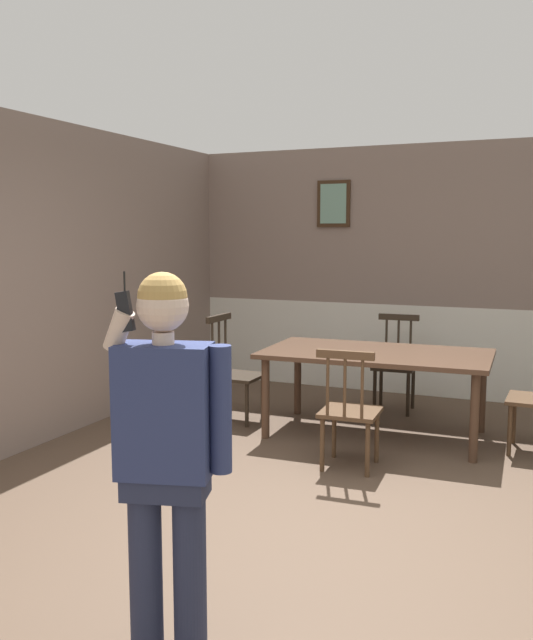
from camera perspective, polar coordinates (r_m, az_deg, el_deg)
name	(u,v)px	position (r m, az deg, el deg)	size (l,w,h in m)	color
ground_plane	(325,528)	(4.30, 4.95, -16.98)	(8.18, 8.18, 0.00)	brown
room_back_partition	(435,276)	(7.57, 14.01, 3.58)	(5.58, 0.17, 2.72)	gray
dining_table	(376,360)	(6.00, 9.20, -3.32)	(1.97, 1.14, 0.75)	#4C3323
chair_near_window	(234,372)	(6.46, -2.74, -4.37)	(0.45, 0.45, 1.00)	#2D2319
chair_by_doorway	(349,410)	(5.17, 6.98, -7.52)	(0.45, 0.45, 0.93)	#513823
chair_at_table_head	(395,364)	(6.93, 10.77, -3.69)	(0.43, 0.43, 0.96)	#2D2319
person_figure	(167,443)	(2.85, -8.37, -10.16)	(0.52, 0.31, 1.62)	#282E49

